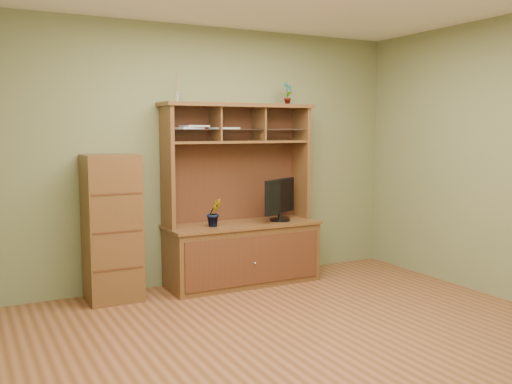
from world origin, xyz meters
TOP-DOWN VIEW (x-y plane):
  - room at (0.00, 0.00)m, footprint 4.54×4.04m
  - media_hutch at (0.26, 1.73)m, footprint 1.66×0.61m
  - monitor at (0.68, 1.65)m, footprint 0.51×0.33m
  - orchid_plant at (-0.09, 1.65)m, footprint 0.16×0.13m
  - top_plant at (0.86, 1.80)m, footprint 0.14×0.11m
  - reed_diffuser at (-0.40, 1.80)m, footprint 0.06×0.06m
  - magazines at (-0.15, 1.81)m, footprint 0.71×0.28m
  - side_cabinet at (-1.10, 1.76)m, footprint 0.50×0.45m

SIDE VIEW (x-z plane):
  - media_hutch at x=0.26m, z-range -0.43..1.47m
  - side_cabinet at x=-1.10m, z-range 0.00..1.40m
  - orchid_plant at x=-0.09m, z-range 0.65..0.94m
  - monitor at x=0.68m, z-range 0.66..1.12m
  - room at x=0.00m, z-range -0.02..2.72m
  - magazines at x=-0.15m, z-range 1.63..1.67m
  - reed_diffuser at x=-0.40m, z-range 1.87..2.15m
  - top_plant at x=0.86m, z-range 1.90..2.14m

